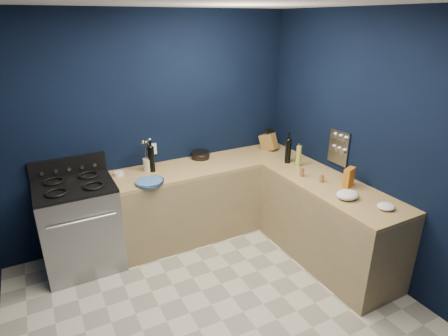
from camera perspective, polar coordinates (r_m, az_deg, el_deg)
floor at (r=3.54m, az=-0.30°, el=-22.65°), size 3.50×3.50×0.02m
wall_back at (r=4.32m, az=-11.29°, el=5.75°), size 3.50×0.02×2.60m
wall_right at (r=3.87m, az=23.46°, el=2.36°), size 0.02×3.50×2.60m
cab_back at (r=4.56m, az=-2.02°, el=-4.72°), size 2.30×0.63×0.86m
top_back at (r=4.37m, az=-2.09°, el=0.55°), size 2.30×0.63×0.04m
cab_right at (r=4.16m, az=15.74°, el=-8.42°), size 0.63×1.67×0.86m
top_right at (r=3.96m, az=16.41°, el=-2.79°), size 0.63×1.67×0.04m
gas_range at (r=4.18m, az=-21.33°, el=-8.55°), size 0.76×0.66×0.92m
oven_door at (r=3.92m, az=-20.66°, el=-10.83°), size 0.59×0.02×0.42m
cooktop at (r=3.97m, az=-22.27°, el=-2.62°), size 0.76×0.66×0.03m
backguard at (r=4.21m, az=-22.97°, el=0.21°), size 0.76×0.06×0.20m
spice_panel at (r=4.22m, az=17.34°, el=3.07°), size 0.02×0.28×0.38m
wall_outlet at (r=4.37m, az=-10.99°, el=2.92°), size 0.09×0.02×0.13m
plate_stack at (r=3.89m, az=-11.50°, el=-2.15°), size 0.34×0.34×0.04m
ramekin at (r=4.17m, az=-16.00°, el=-0.85°), size 0.11×0.11×0.04m
utensil_crock at (r=4.20m, az=-11.63°, el=0.52°), size 0.14×0.14×0.14m
wine_bottle_back at (r=4.15m, az=-11.16°, el=1.32°), size 0.09×0.09×0.29m
lemon_basket at (r=4.50m, az=-3.67°, el=2.02°), size 0.29×0.29×0.08m
knife_block at (r=4.81m, az=6.91°, el=4.02°), size 0.21×0.27×0.26m
wine_bottle_right at (r=4.39m, az=9.90°, el=2.58°), size 0.09×0.09×0.29m
oil_bottle at (r=4.31m, az=11.47°, el=1.80°), size 0.06×0.06×0.25m
spice_jar_near at (r=4.06m, az=11.95°, el=-0.61°), size 0.06×0.06×0.10m
spice_jar_far at (r=3.97m, az=14.89°, el=-1.56°), size 0.05×0.05×0.08m
crouton_bag at (r=3.92m, az=18.78°, el=-1.40°), size 0.15×0.11×0.20m
towel_front at (r=3.68m, az=18.56°, el=-3.95°), size 0.22×0.19×0.08m
towel_end at (r=3.62m, az=23.80°, el=-5.48°), size 0.21×0.20×0.05m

